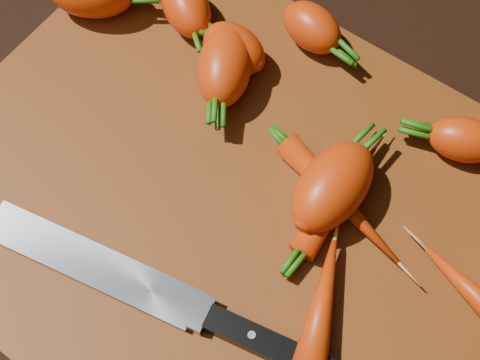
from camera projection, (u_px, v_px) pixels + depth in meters
The scene contains 12 objects.
ground at pixel (233, 207), 0.56m from camera, with size 2.00×2.00×0.01m, color black.
cutting_board at pixel (233, 201), 0.55m from camera, with size 0.50×0.40×0.01m, color #532507.
carrot_1 at pixel (234, 49), 0.59m from camera, with size 0.06×0.04×0.04m, color #C43105.
carrot_2 at pixel (225, 66), 0.57m from camera, with size 0.08×0.05×0.05m, color #C43105.
carrot_3 at pixel (333, 187), 0.52m from camera, with size 0.09×0.05×0.05m, color #C43105.
carrot_4 at pixel (464, 140), 0.55m from camera, with size 0.06×0.04×0.04m, color #C43105.
carrot_5 at pixel (312, 27), 0.60m from camera, with size 0.06×0.04×0.04m, color #C43105.
carrot_7 at pixel (339, 199), 0.53m from camera, with size 0.11×0.02×0.02m, color #C43105.
carrot_8 at pixel (340, 201), 0.53m from camera, with size 0.13×0.02×0.02m, color #C43105.
carrot_9 at pixel (321, 310), 0.49m from camera, with size 0.11×0.03×0.03m, color #C43105.
carrot_10 at pixel (185, 5), 0.61m from camera, with size 0.07×0.04×0.04m, color #C43105.
knife at pixel (111, 272), 0.51m from camera, with size 0.29×0.08×0.02m.
Camera 1 is at (0.13, -0.18, 0.51)m, focal length 50.00 mm.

